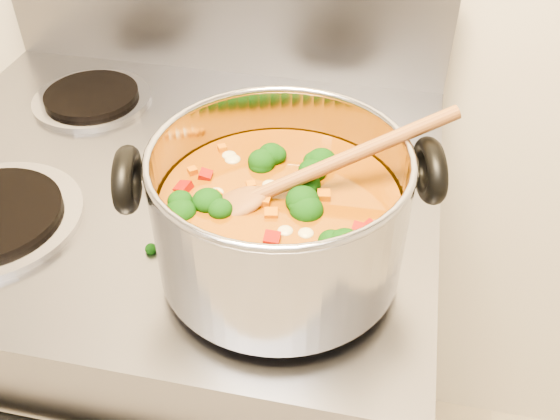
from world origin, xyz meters
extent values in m
cube|color=gray|center=(-0.07, 1.16, 0.46)|extent=(0.72, 0.63, 0.92)
cube|color=gray|center=(-0.07, 1.45, 1.00)|extent=(0.72, 0.03, 0.16)
cylinder|color=#A5A5AD|center=(0.10, 1.02, 0.92)|extent=(0.22, 0.22, 0.01)
cylinder|color=black|center=(0.10, 1.02, 0.93)|extent=(0.17, 0.17, 0.01)
cylinder|color=#A5A5AD|center=(-0.24, 1.30, 0.92)|extent=(0.18, 0.18, 0.01)
cylinder|color=black|center=(-0.24, 1.30, 0.93)|extent=(0.14, 0.14, 0.01)
cylinder|color=#A5A5AD|center=(0.10, 1.30, 0.92)|extent=(0.18, 0.18, 0.01)
cylinder|color=black|center=(0.10, 1.30, 0.93)|extent=(0.14, 0.14, 0.01)
cylinder|color=#AAAAB2|center=(0.12, 1.01, 1.01)|extent=(0.26, 0.26, 0.14)
torus|color=#AAAAB2|center=(0.12, 1.01, 1.08)|extent=(0.26, 0.26, 0.01)
cylinder|color=#834E0B|center=(0.12, 1.01, 0.98)|extent=(0.24, 0.24, 0.09)
torus|color=black|center=(-0.03, 0.97, 1.06)|extent=(0.04, 0.08, 0.08)
torus|color=black|center=(0.26, 1.04, 1.06)|extent=(0.04, 0.08, 0.08)
ellipsoid|color=black|center=(0.08, 0.98, 1.03)|extent=(0.04, 0.04, 0.03)
ellipsoid|color=black|center=(0.21, 1.02, 1.03)|extent=(0.04, 0.04, 0.03)
ellipsoid|color=black|center=(0.15, 0.93, 1.03)|extent=(0.04, 0.04, 0.03)
ellipsoid|color=black|center=(0.06, 1.06, 1.03)|extent=(0.04, 0.04, 0.03)
ellipsoid|color=black|center=(0.15, 1.02, 1.03)|extent=(0.04, 0.04, 0.03)
ellipsoid|color=black|center=(0.16, 1.03, 1.03)|extent=(0.04, 0.04, 0.03)
ellipsoid|color=black|center=(0.19, 0.95, 1.03)|extent=(0.04, 0.04, 0.03)
ellipsoid|color=black|center=(0.04, 1.03, 1.03)|extent=(0.04, 0.04, 0.03)
ellipsoid|color=#A1050E|center=(0.15, 0.96, 1.03)|extent=(0.01, 0.01, 0.01)
ellipsoid|color=#A1050E|center=(0.06, 1.10, 1.03)|extent=(0.01, 0.01, 0.01)
ellipsoid|color=#A1050E|center=(0.08, 1.09, 1.03)|extent=(0.01, 0.01, 0.01)
ellipsoid|color=#A1050E|center=(0.17, 1.01, 1.03)|extent=(0.01, 0.01, 0.01)
ellipsoid|color=#A1050E|center=(0.02, 1.02, 1.03)|extent=(0.01, 0.01, 0.01)
ellipsoid|color=#A1050E|center=(0.02, 0.96, 1.03)|extent=(0.01, 0.01, 0.01)
ellipsoid|color=#A1050E|center=(0.11, 0.96, 1.03)|extent=(0.01, 0.01, 0.01)
ellipsoid|color=#A1050E|center=(0.15, 0.97, 1.03)|extent=(0.01, 0.01, 0.01)
ellipsoid|color=#A1050E|center=(0.16, 0.92, 1.03)|extent=(0.01, 0.01, 0.01)
ellipsoid|color=#A1050E|center=(0.03, 0.97, 1.03)|extent=(0.01, 0.01, 0.01)
ellipsoid|color=#B25A09|center=(0.11, 1.11, 1.03)|extent=(0.01, 0.01, 0.01)
ellipsoid|color=#B25A09|center=(0.06, 1.08, 1.03)|extent=(0.01, 0.01, 0.01)
ellipsoid|color=#B25A09|center=(0.11, 1.04, 1.03)|extent=(0.01, 0.01, 0.01)
ellipsoid|color=#B25A09|center=(0.12, 0.95, 1.03)|extent=(0.01, 0.01, 0.01)
ellipsoid|color=#B25A09|center=(0.05, 1.05, 1.03)|extent=(0.01, 0.01, 0.01)
ellipsoid|color=#B25A09|center=(0.07, 1.04, 1.03)|extent=(0.01, 0.01, 0.01)
ellipsoid|color=#B25A09|center=(0.21, 0.96, 1.03)|extent=(0.01, 0.01, 0.01)
ellipsoid|color=#B25A09|center=(0.15, 0.96, 1.03)|extent=(0.01, 0.01, 0.01)
ellipsoid|color=tan|center=(0.21, 0.99, 1.03)|extent=(0.02, 0.02, 0.01)
ellipsoid|color=tan|center=(0.03, 1.05, 1.03)|extent=(0.02, 0.02, 0.01)
ellipsoid|color=tan|center=(0.13, 0.98, 1.03)|extent=(0.02, 0.02, 0.01)
ellipsoid|color=tan|center=(0.12, 1.08, 1.03)|extent=(0.02, 0.02, 0.01)
ellipsoid|color=tan|center=(0.15, 1.08, 1.03)|extent=(0.02, 0.02, 0.01)
ellipsoid|color=tan|center=(0.12, 1.10, 1.03)|extent=(0.02, 0.02, 0.01)
ellipsoid|color=tan|center=(0.11, 0.92, 1.03)|extent=(0.02, 0.02, 0.01)
ellipsoid|color=tan|center=(0.04, 1.01, 1.03)|extent=(0.02, 0.02, 0.01)
ellipsoid|color=brown|center=(0.07, 0.99, 1.03)|extent=(0.08, 0.07, 0.04)
cylinder|color=brown|center=(0.18, 1.04, 1.06)|extent=(0.21, 0.11, 0.09)
ellipsoid|color=black|center=(0.27, 1.06, 0.92)|extent=(0.01, 0.01, 0.01)
ellipsoid|color=black|center=(0.09, 1.17, 0.92)|extent=(0.01, 0.01, 0.01)
ellipsoid|color=black|center=(0.27, 0.88, 0.92)|extent=(0.01, 0.01, 0.01)
ellipsoid|color=black|center=(0.15, 0.87, 0.92)|extent=(0.01, 0.01, 0.01)
ellipsoid|color=black|center=(0.09, 0.87, 0.92)|extent=(0.01, 0.01, 0.01)
camera|label=1|loc=(0.21, 0.54, 1.42)|focal=40.00mm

